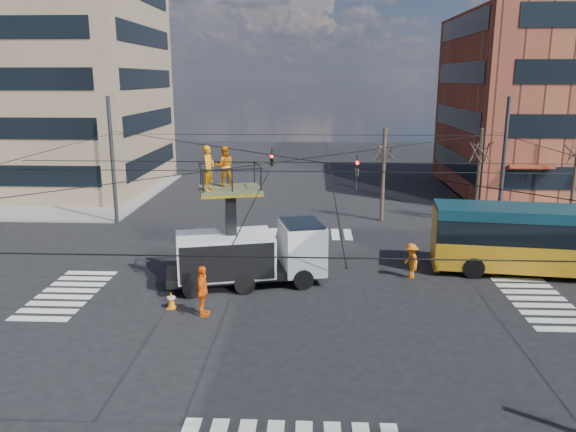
# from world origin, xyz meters

# --- Properties ---
(ground) EXTENTS (120.00, 120.00, 0.00)m
(ground) POSITION_xyz_m (0.00, 0.00, 0.00)
(ground) COLOR black
(ground) RESTS_ON ground
(sidewalk_nw) EXTENTS (18.00, 18.00, 0.12)m
(sidewalk_nw) POSITION_xyz_m (-21.00, 21.00, 0.06)
(sidewalk_nw) COLOR slate
(sidewalk_nw) RESTS_ON ground
(crosswalks) EXTENTS (22.40, 22.40, 0.02)m
(crosswalks) POSITION_xyz_m (0.00, 0.00, 0.01)
(crosswalks) COLOR silver
(crosswalks) RESTS_ON ground
(building_tower) EXTENTS (18.06, 16.06, 30.00)m
(building_tower) POSITION_xyz_m (-21.98, 23.98, 15.00)
(building_tower) COLOR #806F51
(building_tower) RESTS_ON ground
(overhead_network) EXTENTS (24.24, 24.24, 8.00)m
(overhead_network) POSITION_xyz_m (-0.07, 0.40, 4.29)
(overhead_network) COLOR #2D2D30
(overhead_network) RESTS_ON ground
(tree_a) EXTENTS (2.00, 2.00, 6.00)m
(tree_a) POSITION_xyz_m (5.00, 13.50, 4.63)
(tree_a) COLOR #382B21
(tree_a) RESTS_ON ground
(tree_b) EXTENTS (2.00, 2.00, 6.00)m
(tree_b) POSITION_xyz_m (11.00, 13.50, 4.63)
(tree_b) COLOR #382B21
(tree_b) RESTS_ON ground
(utility_truck) EXTENTS (7.35, 4.01, 6.34)m
(utility_truck) POSITION_xyz_m (-2.28, 1.61, 2.06)
(utility_truck) COLOR black
(utility_truck) RESTS_ON ground
(city_bus) EXTENTS (12.02, 4.01, 3.20)m
(city_bus) POSITION_xyz_m (12.21, 3.48, 1.72)
(city_bus) COLOR orange
(city_bus) RESTS_ON ground
(traffic_cone) EXTENTS (0.36, 0.36, 0.68)m
(traffic_cone) POSITION_xyz_m (-5.13, -1.31, 0.34)
(traffic_cone) COLOR orange
(traffic_cone) RESTS_ON ground
(worker_ground) EXTENTS (0.53, 1.20, 2.02)m
(worker_ground) POSITION_xyz_m (-3.71, -1.99, 1.01)
(worker_ground) COLOR orange
(worker_ground) RESTS_ON ground
(flagger) EXTENTS (0.91, 1.21, 1.66)m
(flagger) POSITION_xyz_m (5.09, 2.67, 0.83)
(flagger) COLOR orange
(flagger) RESTS_ON ground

